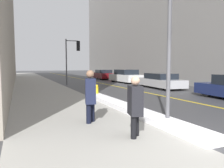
# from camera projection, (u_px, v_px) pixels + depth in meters

# --- Properties ---
(ground_plane) EXTENTS (160.00, 160.00, 0.00)m
(ground_plane) POSITION_uv_depth(u_px,v_px,m) (201.00, 145.00, 4.80)
(ground_plane) COLOR #38383A
(sidewalk_slab) EXTENTS (4.00, 80.00, 0.01)m
(sidewalk_slab) POSITION_uv_depth(u_px,v_px,m) (41.00, 87.00, 17.74)
(sidewalk_slab) COLOR #9E9B93
(sidewalk_slab) RESTS_ON ground
(road_centre_stripe) EXTENTS (0.16, 80.00, 0.00)m
(road_centre_stripe) POSITION_uv_depth(u_px,v_px,m) (109.00, 85.00, 20.10)
(road_centre_stripe) COLOR gold
(road_centre_stripe) RESTS_ON ground
(snow_bank_curb) EXTENTS (0.71, 8.59, 0.20)m
(snow_bank_curb) POSITION_uv_depth(u_px,v_px,m) (126.00, 108.00, 8.54)
(snow_bank_curb) COLOR white
(snow_bank_curb) RESTS_ON ground
(lamp_post) EXTENTS (0.28, 0.28, 4.49)m
(lamp_post) POSITION_uv_depth(u_px,v_px,m) (169.00, 32.00, 6.26)
(lamp_post) COLOR #515156
(lamp_post) RESTS_ON ground
(traffic_light_near) EXTENTS (1.31, 0.33, 4.18)m
(traffic_light_near) POSITION_uv_depth(u_px,v_px,m) (73.00, 52.00, 20.07)
(traffic_light_near) COLOR #515156
(traffic_light_near) RESTS_ON ground
(pedestrian_in_glasses) EXTENTS (0.40, 0.54, 1.49)m
(pedestrian_in_glasses) POSITION_uv_depth(u_px,v_px,m) (135.00, 104.00, 5.21)
(pedestrian_in_glasses) COLOR black
(pedestrian_in_glasses) RESTS_ON ground
(pedestrian_nearside) EXTENTS (0.43, 0.58, 1.60)m
(pedestrian_nearside) POSITION_uv_depth(u_px,v_px,m) (90.00, 94.00, 6.59)
(pedestrian_nearside) COLOR black
(pedestrian_nearside) RESTS_ON ground
(parked_car_silver) EXTENTS (2.09, 4.97, 1.16)m
(parked_car_silver) POSITION_uv_depth(u_px,v_px,m) (160.00, 81.00, 17.18)
(parked_car_silver) COLOR #B2B2B7
(parked_car_silver) RESTS_ON ground
(parked_car_white) EXTENTS (1.97, 4.59, 1.35)m
(parked_car_white) POSITION_uv_depth(u_px,v_px,m) (126.00, 76.00, 22.92)
(parked_car_white) COLOR silver
(parked_car_white) RESTS_ON ground
(parked_car_maroon) EXTENTS (2.09, 4.77, 1.23)m
(parked_car_maroon) POSITION_uv_depth(u_px,v_px,m) (103.00, 75.00, 28.81)
(parked_car_maroon) COLOR #600F14
(parked_car_maroon) RESTS_ON ground
(fire_hydrant) EXTENTS (0.20, 0.20, 0.70)m
(fire_hydrant) POSITION_uv_depth(u_px,v_px,m) (97.00, 91.00, 12.13)
(fire_hydrant) COLOR gold
(fire_hydrant) RESTS_ON ground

